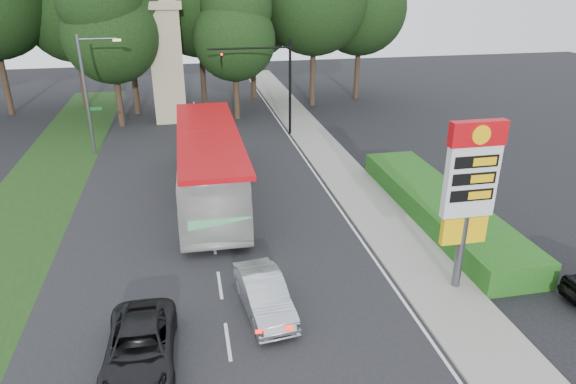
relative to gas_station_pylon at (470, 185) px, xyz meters
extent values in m
plane|color=black|center=(-9.20, -1.99, -4.45)|extent=(120.00, 120.00, 0.00)
cube|color=black|center=(-9.20, 10.01, -4.44)|extent=(14.00, 80.00, 0.02)
cube|color=gray|center=(-0.70, 10.01, -4.39)|extent=(3.00, 80.00, 0.12)
cube|color=#193814|center=(-18.70, 16.01, -4.44)|extent=(5.00, 50.00, 0.02)
cube|color=#185416|center=(2.30, 6.01, -3.85)|extent=(3.00, 14.00, 1.20)
cylinder|color=#59595E|center=(0.00, 0.01, -2.85)|extent=(0.32, 0.32, 3.20)
cube|color=yellow|center=(0.00, 0.01, -1.85)|extent=(1.80, 0.25, 1.10)
cube|color=silver|center=(0.00, 0.01, 0.15)|extent=(2.00, 0.35, 2.80)
cube|color=#BA0910|center=(0.00, 0.01, 1.95)|extent=(2.10, 0.40, 0.90)
cylinder|color=yellow|center=(0.00, -0.21, 1.95)|extent=(0.70, 0.05, 0.70)
cube|color=black|center=(0.00, -0.18, 0.95)|extent=(1.70, 0.04, 0.45)
cube|color=black|center=(0.00, -0.18, 0.30)|extent=(1.70, 0.04, 0.45)
cube|color=black|center=(0.00, -0.18, -0.35)|extent=(1.70, 0.04, 0.45)
cylinder|color=black|center=(-2.20, 22.01, -0.85)|extent=(0.20, 0.20, 7.20)
cylinder|color=black|center=(-5.20, 22.01, 2.15)|extent=(6.00, 0.14, 0.14)
imported|color=black|center=(-7.20, 22.01, 1.90)|extent=(0.18, 0.22, 1.10)
sphere|color=#FF0C05|center=(-7.20, 21.86, 1.80)|extent=(0.18, 0.18, 0.18)
cylinder|color=#59595E|center=(-16.40, 20.01, -0.45)|extent=(0.20, 0.20, 8.00)
cylinder|color=#59595E|center=(-15.20, 20.01, 3.25)|extent=(2.40, 0.12, 0.12)
cube|color=#FFE599|center=(-14.00, 20.01, 3.15)|extent=(0.50, 0.22, 0.14)
cube|color=#0C591E|center=(-15.95, 20.01, -1.25)|extent=(0.85, 0.04, 0.22)
cube|color=#0C591E|center=(-16.40, 20.46, -1.55)|extent=(0.04, 0.85, 0.22)
cube|color=tan|center=(-11.20, 28.01, 0.05)|extent=(2.50, 2.50, 9.00)
cube|color=tan|center=(-11.20, 28.01, 4.85)|extent=(3.00, 3.00, 0.60)
cylinder|color=#2D2116|center=(-25.20, 33.01, -1.30)|extent=(0.50, 0.50, 6.30)
cylinder|color=#2D2116|center=(-19.20, 35.01, -1.75)|extent=(0.50, 0.50, 5.40)
sphere|color=black|center=(-19.20, 35.01, 3.80)|extent=(8.40, 8.40, 8.40)
cylinder|color=#2D2116|center=(-14.20, 31.01, -1.21)|extent=(0.50, 0.50, 6.48)
cylinder|color=#2D2116|center=(-8.20, 33.01, -1.48)|extent=(0.50, 0.50, 5.94)
sphere|color=black|center=(-8.20, 33.01, 4.63)|extent=(9.24, 9.24, 9.24)
cylinder|color=#2D2116|center=(-3.20, 35.01, -1.84)|extent=(0.50, 0.50, 5.22)
sphere|color=black|center=(-3.20, 35.01, 3.53)|extent=(8.12, 8.12, 8.12)
cylinder|color=#2D2116|center=(1.80, 31.01, -1.39)|extent=(0.50, 0.50, 6.12)
sphere|color=black|center=(1.80, 31.01, 4.90)|extent=(9.52, 9.52, 9.52)
cylinder|color=#2D2116|center=(6.80, 33.01, -1.66)|extent=(0.50, 0.50, 5.58)
sphere|color=black|center=(6.80, 33.01, 4.08)|extent=(8.68, 8.68, 8.68)
cylinder|color=#2D2116|center=(-15.20, 27.01, -2.11)|extent=(0.50, 0.50, 4.68)
sphere|color=black|center=(-15.20, 27.01, 2.70)|extent=(7.28, 7.28, 7.28)
cylinder|color=#2D2116|center=(-5.70, 27.51, -2.29)|extent=(0.50, 0.50, 4.32)
sphere|color=black|center=(-5.70, 27.51, 2.15)|extent=(6.72, 6.72, 6.72)
sphere|color=black|center=(-5.70, 27.51, 4.55)|extent=(5.76, 5.76, 5.76)
imported|color=silver|center=(-8.95, 10.93, -2.56)|extent=(3.48, 13.64, 3.78)
imported|color=#B3B7BB|center=(-7.70, 0.03, -3.75)|extent=(1.94, 4.36, 1.39)
imported|color=black|center=(-12.00, -1.97, -3.80)|extent=(2.26, 4.74, 1.31)
camera|label=1|loc=(-9.98, -15.66, 7.12)|focal=32.00mm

